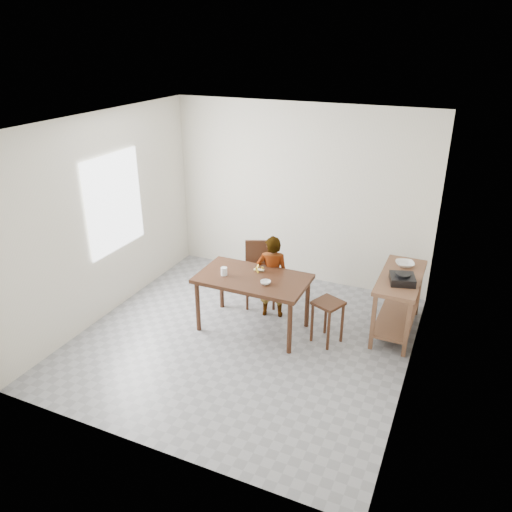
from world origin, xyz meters
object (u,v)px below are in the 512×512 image
at_px(dining_table, 253,303).
at_px(prep_counter, 398,303).
at_px(child, 272,277).
at_px(dining_chair, 260,275).
at_px(stool, 327,322).

relative_size(dining_table, prep_counter, 1.17).
height_order(child, dining_chair, child).
xyz_separation_m(child, stool, (0.87, -0.32, -0.30)).
height_order(dining_table, child, child).
height_order(prep_counter, dining_chair, dining_chair).
relative_size(prep_counter, stool, 2.12).
distance_m(dining_table, stool, 0.98).
distance_m(prep_counter, child, 1.66).
bearing_deg(dining_table, stool, 5.54).
distance_m(dining_table, child, 0.48).
relative_size(dining_table, dining_chair, 1.56).
relative_size(prep_counter, child, 1.03).
distance_m(prep_counter, dining_chair, 1.90).
bearing_deg(dining_chair, dining_table, -98.65).
bearing_deg(prep_counter, stool, -141.00).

